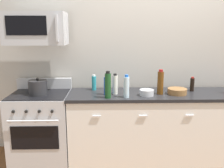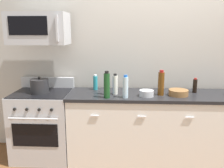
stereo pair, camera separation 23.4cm
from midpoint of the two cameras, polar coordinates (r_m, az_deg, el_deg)
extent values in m
plane|color=brown|center=(3.60, 8.90, -16.43)|extent=(6.64, 6.64, 0.00)
cube|color=#B7B2A8|center=(3.58, 8.47, 6.24)|extent=(5.54, 0.10, 2.70)
cube|color=silver|center=(3.41, 9.15, -9.93)|extent=(2.42, 0.62, 0.88)
cube|color=black|center=(3.26, 9.43, -2.44)|extent=(2.45, 0.65, 0.04)
cube|color=black|center=(3.34, 9.81, -17.97)|extent=(2.42, 0.02, 0.10)
cylinder|color=silver|center=(2.96, -5.93, -7.50)|extent=(0.10, 0.02, 0.02)
cylinder|color=silver|center=(2.97, 5.07, -7.42)|extent=(0.10, 0.02, 0.02)
cylinder|color=silver|center=(3.08, 15.61, -7.09)|extent=(0.10, 0.02, 0.02)
cube|color=#B7BABF|center=(3.49, -17.99, -9.59)|extent=(0.76, 0.64, 0.91)
cube|color=black|center=(3.21, -19.63, -11.80)|extent=(0.58, 0.01, 0.30)
cylinder|color=#B7BABF|center=(3.10, -20.12, -8.14)|extent=(0.61, 0.02, 0.02)
cube|color=#B7BABF|center=(3.60, -17.28, 0.05)|extent=(0.76, 0.06, 0.16)
cube|color=black|center=(3.35, -18.52, -2.25)|extent=(0.73, 0.61, 0.01)
cylinder|color=black|center=(3.16, -24.07, -5.94)|extent=(0.04, 0.02, 0.04)
cylinder|color=black|center=(3.11, -21.47, -6.03)|extent=(0.04, 0.02, 0.04)
cylinder|color=black|center=(3.06, -18.78, -6.11)|extent=(0.04, 0.02, 0.04)
cylinder|color=black|center=(3.02, -16.01, -6.18)|extent=(0.04, 0.02, 0.04)
cube|color=#B7BABF|center=(3.30, -19.28, 12.14)|extent=(0.74, 0.40, 0.40)
cube|color=black|center=(3.12, -21.53, 12.58)|extent=(0.48, 0.01, 0.22)
cube|color=#B7BABF|center=(3.01, -15.03, 12.44)|extent=(0.02, 0.04, 0.30)
cylinder|color=#1E4CA5|center=(3.11, -3.50, -0.49)|extent=(0.06, 0.06, 0.23)
cylinder|color=silver|center=(3.08, -3.53, 1.79)|extent=(0.04, 0.04, 0.02)
cylinder|color=teal|center=(3.37, -6.22, 0.19)|extent=(0.06, 0.06, 0.19)
cylinder|color=white|center=(3.35, -6.26, 1.96)|extent=(0.04, 0.04, 0.02)
cylinder|color=silver|center=(3.13, -1.41, -0.22)|extent=(0.07, 0.07, 0.24)
cylinder|color=black|center=(3.11, -1.42, 2.18)|extent=(0.04, 0.04, 0.02)
cylinder|color=#59330F|center=(3.17, 9.17, 0.21)|extent=(0.08, 0.08, 0.29)
cylinder|color=maroon|center=(3.14, 9.27, 3.08)|extent=(0.05, 0.05, 0.03)
cylinder|color=black|center=(3.44, 16.37, -0.16)|extent=(0.06, 0.06, 0.18)
cylinder|color=maroon|center=(3.42, 16.47, 1.45)|extent=(0.04, 0.04, 0.02)
cylinder|color=#19471E|center=(2.95, -3.24, -0.45)|extent=(0.07, 0.07, 0.30)
cylinder|color=black|center=(2.92, -3.28, 2.73)|extent=(0.05, 0.05, 0.03)
cylinder|color=silver|center=(2.97, 1.14, -0.78)|extent=(0.07, 0.07, 0.26)
cylinder|color=blue|center=(2.94, 1.15, 1.90)|extent=(0.04, 0.04, 0.03)
cylinder|color=#B2B5BA|center=(3.10, 5.95, -2.03)|extent=(0.18, 0.18, 0.08)
torus|color=#B2B5BA|center=(3.09, 5.97, -1.42)|extent=(0.18, 0.18, 0.01)
cylinder|color=#B2B5BA|center=(3.10, 5.94, -2.61)|extent=(0.10, 0.10, 0.01)
cylinder|color=brown|center=(3.23, 12.99, -1.69)|extent=(0.25, 0.25, 0.07)
torus|color=brown|center=(3.23, 13.01, -1.16)|extent=(0.25, 0.25, 0.01)
cylinder|color=brown|center=(3.24, 12.96, -2.23)|extent=(0.14, 0.14, 0.01)
cylinder|color=#262628|center=(3.28, -18.89, -0.80)|extent=(0.23, 0.23, 0.19)
sphere|color=black|center=(3.26, -19.02, 1.06)|extent=(0.04, 0.04, 0.04)
camera|label=1|loc=(0.12, -92.15, -0.47)|focal=39.16mm
camera|label=2|loc=(0.12, 87.85, 0.47)|focal=39.16mm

